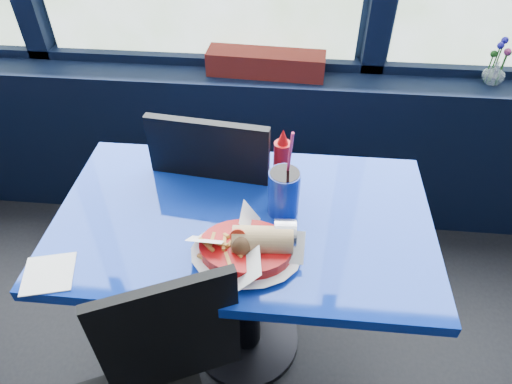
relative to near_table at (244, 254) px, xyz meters
name	(u,v)px	position (x,y,z in m)	size (l,w,h in m)	color
window_sill	(206,142)	(-0.30, 0.87, -0.17)	(5.00, 0.26, 0.80)	black
near_table	(244,254)	(0.00, 0.00, 0.00)	(1.20, 0.70, 0.75)	black
chair_near_back	(215,192)	(-0.15, 0.32, -0.01)	(0.49, 0.49, 0.97)	black
planter_box	(266,63)	(0.00, 0.86, 0.28)	(0.52, 0.13, 0.10)	maroon
flower_vase	(495,70)	(0.99, 0.87, 0.29)	(0.12, 0.13, 0.20)	silver
food_basket	(248,247)	(0.03, -0.16, 0.22)	(0.35, 0.35, 0.11)	#B80C0D
ketchup_bottle	(282,160)	(0.11, 0.18, 0.28)	(0.06, 0.06, 0.22)	#B80C0D
soda_cup	(284,192)	(0.13, 0.04, 0.27)	(0.10, 0.10, 0.34)	navy
napkin	(49,274)	(-0.52, -0.28, 0.18)	(0.14, 0.14, 0.00)	white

